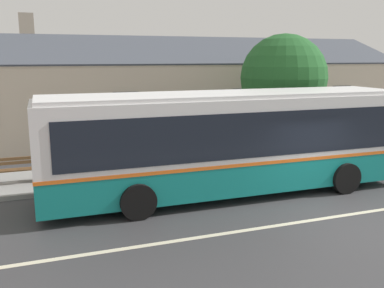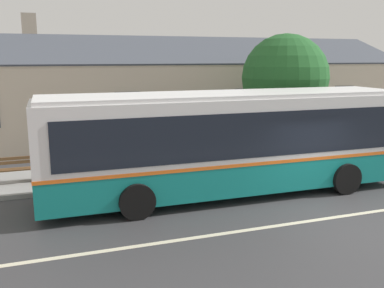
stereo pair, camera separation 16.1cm
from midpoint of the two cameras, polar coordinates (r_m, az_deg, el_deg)
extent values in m
plane|color=#38383A|center=(12.67, 19.11, -9.02)|extent=(300.00, 300.00, 0.00)
cube|color=gray|center=(17.47, 6.72, -2.57)|extent=(60.00, 3.00, 0.15)
cube|color=beige|center=(12.66, 19.11, -9.00)|extent=(60.00, 0.16, 0.01)
cube|color=tan|center=(23.67, -4.07, 5.84)|extent=(24.56, 8.09, 3.93)
cube|color=#424751|center=(21.62, -2.66, 12.38)|extent=(25.16, 4.10, 1.54)
cube|color=#424751|center=(25.50, -5.44, 12.21)|extent=(25.16, 4.10, 1.54)
cube|color=tan|center=(23.51, -21.38, 14.48)|extent=(0.70, 0.70, 1.20)
cube|color=black|center=(19.04, -9.01, 4.93)|extent=(1.10, 0.06, 1.30)
cube|color=black|center=(20.89, 6.67, 5.57)|extent=(1.10, 0.06, 1.30)
cube|color=black|center=(24.01, 19.06, 5.79)|extent=(1.10, 0.06, 1.30)
cube|color=#4C3323|center=(21.41, 8.56, 2.66)|extent=(1.00, 0.06, 2.10)
cube|color=#147F7A|center=(13.68, 4.42, -3.64)|extent=(11.58, 2.59, 0.92)
cube|color=orange|center=(13.55, 4.45, -1.56)|extent=(11.60, 2.61, 0.10)
cube|color=white|center=(13.37, 4.51, 2.45)|extent=(11.58, 2.59, 1.82)
cube|color=white|center=(13.25, 4.58, 6.59)|extent=(11.35, 2.46, 0.12)
cube|color=black|center=(14.54, 2.48, 2.81)|extent=(10.64, 0.11, 1.32)
cube|color=black|center=(12.26, 6.91, 1.10)|extent=(10.64, 0.11, 1.32)
cube|color=black|center=(16.60, 23.16, 2.98)|extent=(0.06, 2.20, 1.32)
cube|color=black|center=(16.50, 23.40, 5.96)|extent=(0.05, 1.75, 0.24)
cube|color=black|center=(16.92, 22.75, -2.74)|extent=(0.10, 2.50, 0.28)
cube|color=#192D99|center=(14.35, -2.94, -2.90)|extent=(3.24, 0.06, 0.65)
cube|color=black|center=(16.83, 16.84, 1.50)|extent=(0.90, 0.04, 2.49)
cylinder|color=black|center=(16.49, 14.08, -2.17)|extent=(1.00, 0.29, 1.00)
cylinder|color=black|center=(14.55, 19.51, -4.32)|extent=(1.00, 0.29, 1.00)
cylinder|color=black|center=(14.01, -9.74, -4.41)|extent=(1.00, 0.29, 1.00)
cylinder|color=black|center=(11.67, -7.59, -7.63)|extent=(1.00, 0.29, 1.00)
cube|color=brown|center=(15.69, -23.05, -3.08)|extent=(1.85, 0.10, 0.04)
cube|color=brown|center=(15.55, -23.08, -3.21)|extent=(1.85, 0.10, 0.04)
cube|color=brown|center=(15.41, -23.10, -3.34)|extent=(1.85, 0.10, 0.04)
cube|color=brown|center=(15.22, -23.21, -2.36)|extent=(1.85, 0.04, 0.10)
cube|color=brown|center=(15.18, -23.25, -1.85)|extent=(1.85, 0.04, 0.10)
cube|color=black|center=(15.57, -20.29, -3.83)|extent=(0.08, 0.43, 0.45)
cylinder|color=#4C3828|center=(18.89, 11.59, 1.63)|extent=(0.35, 0.35, 2.27)
sphere|color=#235B28|center=(18.64, 11.88, 8.66)|extent=(3.64, 3.64, 3.64)
cylinder|color=gray|center=(19.29, 22.00, 1.87)|extent=(0.07, 0.07, 2.40)
cube|color=#1959A5|center=(19.15, 22.25, 4.66)|extent=(0.36, 0.03, 0.48)
camera|label=1|loc=(0.08, -90.33, -0.07)|focal=40.00mm
camera|label=2|loc=(0.08, 89.67, 0.07)|focal=40.00mm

